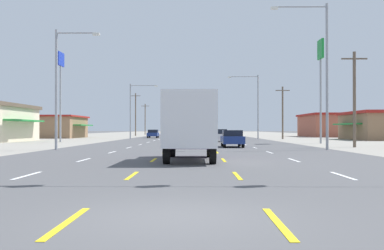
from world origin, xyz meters
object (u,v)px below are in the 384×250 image
Objects in this scene: hatchback_inner_right_midfar at (220,135)px; streetlight_right_row_0 at (322,66)px; hatchback_center_turn_mid at (192,135)px; streetlight_right_row_1 at (255,101)px; suv_inner_left_farther at (181,131)px; sedan_inner_left_farthest at (183,132)px; pole_sign_right_row_1 at (321,66)px; sedan_far_left_far at (153,134)px; streetlight_left_row_1 at (134,106)px; sedan_inner_right_near at (232,138)px; pole_sign_left_row_1 at (61,74)px; box_truck_center_turn_nearest at (190,123)px; streetlight_left_row_0 at (61,81)px.

streetlight_right_row_0 reaches higher than hatchback_inner_right_midfar.
hatchback_center_turn_mid is 19.99m from streetlight_right_row_1.
sedan_inner_left_farthest is at bearing 90.27° from suv_inner_left_farther.
hatchback_center_turn_mid is 0.35× the size of pole_sign_right_row_1.
sedan_far_left_far is (-10.58, 22.72, -0.03)m from hatchback_inner_right_midfar.
sedan_inner_right_near is at bearing -68.04° from streetlight_left_row_1.
pole_sign_left_row_1 is at bearing -170.23° from hatchback_inner_right_midfar.
sedan_inner_right_near and sedan_inner_left_farthest have the same top height.
sedan_inner_right_near is at bearing 78.52° from box_truck_center_turn_nearest.
pole_sign_right_row_1 is 1.11× the size of streetlight_right_row_1.
streetlight_left_row_0 is at bearing -114.52° from hatchback_center_turn_mid.
pole_sign_right_row_1 is (17.13, -60.11, 7.36)m from suv_inner_left_farther.
sedan_far_left_far is (-7.34, 56.57, -1.08)m from box_truck_center_turn_nearest.
hatchback_center_turn_mid is 19.63m from streetlight_left_row_1.
streetlight_right_row_0 is 1.08× the size of streetlight_right_row_1.
suv_inner_left_farther is at bearing 97.15° from hatchback_inner_right_midfar.
sedan_inner_left_farthest is 0.50× the size of streetlight_left_row_0.
streetlight_right_row_0 is at bearing -105.12° from pole_sign_right_row_1.
streetlight_right_row_0 is (17.00, -45.13, 5.54)m from sedan_far_left_far.
suv_inner_left_farther is at bearing 85.03° from streetlight_left_row_0.
suv_inner_left_farther is 0.56× the size of streetlight_left_row_1.
box_truck_center_turn_nearest is 0.64× the size of pole_sign_right_row_1.
streetlight_right_row_1 is (6.30, 15.36, 5.16)m from hatchback_inner_right_midfar.
streetlight_right_row_0 is (6.42, -22.41, 5.51)m from hatchback_inner_right_midfar.
streetlight_right_row_0 reaches higher than streetlight_right_row_1.
pole_sign_right_row_1 reaches higher than box_truck_center_turn_nearest.
sedan_inner_right_near is 70.34m from suv_inner_left_farther.
hatchback_inner_right_midfar is 0.38× the size of streetlight_right_row_1.
sedan_inner_left_farthest is 85.70m from streetlight_left_row_0.
hatchback_center_turn_mid is at bearing -87.19° from sedan_inner_left_farthest.
streetlight_left_row_0 is (-23.67, -15.13, -3.20)m from pole_sign_right_row_1.
sedan_inner_right_near is 1.00× the size of sedan_inner_left_farthest.
pole_sign_right_row_1 is at bearing -54.89° from sedan_far_left_far.
streetlight_left_row_1 is 0.86× the size of streetlight_right_row_1.
streetlight_left_row_0 reaches higher than suv_inner_left_farther.
box_truck_center_turn_nearest is 50.28m from streetlight_left_row_1.
box_truck_center_turn_nearest is 0.80× the size of streetlight_left_row_0.
pole_sign_left_row_1 is at bearing 143.97° from sedan_inner_right_near.
streetlight_left_row_0 is at bearing -93.28° from sedan_far_left_far.
streetlight_left_row_0 reaches higher than box_truck_center_turn_nearest.
streetlight_left_row_0 reaches higher than sedan_inner_left_farthest.
pole_sign_right_row_1 reaches higher than sedan_far_left_far.
pole_sign_left_row_1 reaches higher than streetlight_right_row_1.
sedan_far_left_far is 0.42× the size of pole_sign_left_row_1.
pole_sign_left_row_1 is 1.05× the size of streetlight_right_row_1.
hatchback_inner_right_midfar is 0.37× the size of pole_sign_left_row_1.
sedan_inner_right_near is 16.33m from hatchback_center_turn_mid.
sedan_inner_left_farthest is 48.19m from streetlight_left_row_1.
streetlight_right_row_1 is (-4.21, 22.64, -2.45)m from pole_sign_right_row_1.
sedan_inner_left_farthest is 67.73m from pole_sign_left_row_1.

